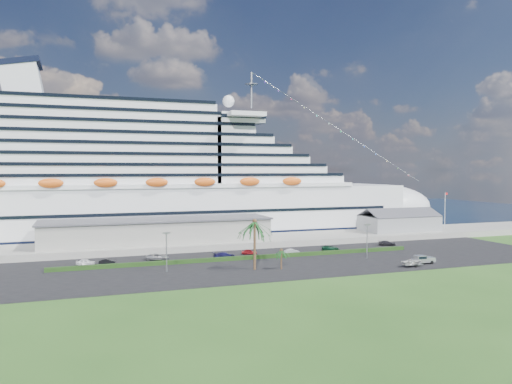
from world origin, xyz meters
name	(u,v)px	position (x,y,z in m)	size (l,w,h in m)	color
ground	(305,271)	(0.00, 0.00, 0.00)	(420.00, 420.00, 0.00)	#27501A
asphalt_lot	(285,261)	(0.00, 11.00, 0.06)	(140.00, 38.00, 0.12)	black
wharf	(246,241)	(0.00, 40.00, 0.90)	(240.00, 20.00, 1.80)	gray
water	(184,217)	(0.00, 130.00, 0.01)	(420.00, 160.00, 0.02)	black
cruise_ship	(157,185)	(-21.53, 64.00, 16.69)	(191.00, 38.00, 54.00)	silver
terminal_building	(158,230)	(-25.00, 40.00, 5.01)	(61.00, 15.00, 6.30)	gray
port_shed	(399,223)	(52.00, 40.00, 4.40)	(24.00, 12.31, 7.37)	gray
flagpole	(445,209)	(70.04, 40.00, 8.27)	(1.08, 0.16, 12.00)	silver
hedge	(246,258)	(-8.00, 16.00, 0.57)	(88.00, 1.10, 0.90)	#193110
lamp_post_left	(166,247)	(-28.00, 8.00, 5.34)	(1.60, 0.35, 8.27)	gray
lamp_post_right	(367,237)	(20.00, 8.00, 5.34)	(1.60, 0.35, 8.27)	gray
palm_tall	(255,227)	(-10.00, 4.00, 9.20)	(8.82, 8.82, 11.13)	#47301E
palm_short	(281,253)	(-4.50, 2.50, 3.67)	(3.53, 3.53, 4.56)	#47301E
parked_car_0	(86,262)	(-43.79, 21.21, 0.81)	(1.64, 4.07, 1.39)	white
parked_car_1	(108,262)	(-39.14, 20.85, 0.73)	(1.29, 3.71, 1.22)	black
parked_car_2	(157,257)	(-27.82, 22.61, 0.86)	(2.47, 5.35, 1.49)	gray
parked_car_3	(224,255)	(-12.38, 19.03, 0.90)	(2.19, 5.39, 1.56)	#13123F
parked_car_4	(249,252)	(-4.93, 22.57, 0.79)	(1.57, 3.91, 1.33)	maroon
parked_car_5	(292,252)	(5.31, 19.28, 0.76)	(1.36, 3.89, 1.28)	silver
parked_car_6	(330,248)	(17.29, 21.39, 0.76)	(2.12, 4.60, 1.28)	#0D3620
parked_car_7	(387,243)	(36.21, 23.47, 0.82)	(1.95, 4.80, 1.39)	black
pickup_truck	(422,259)	(27.78, -2.58, 1.20)	(5.64, 2.27, 1.96)	black
boat_trailer	(412,262)	(23.59, -4.57, 1.18)	(5.58, 3.66, 1.60)	gray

